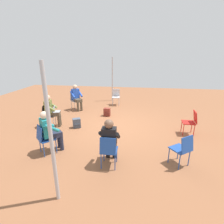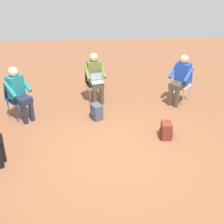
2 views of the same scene
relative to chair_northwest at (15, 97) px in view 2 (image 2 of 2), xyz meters
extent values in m
plane|color=brown|center=(2.14, -1.68, -0.50)|extent=(16.25, 16.25, 0.00)
cube|color=#1E4799|center=(0.05, -0.05, -0.06)|extent=(0.57, 0.57, 0.03)
cylinder|color=#1E4799|center=(0.29, -0.05, -0.29)|extent=(0.02, 0.02, 0.42)
cylinder|color=#1E4799|center=(0.05, -0.29, -0.29)|extent=(0.02, 0.02, 0.42)
cylinder|color=#1E4799|center=(0.05, 0.19, -0.29)|extent=(0.02, 0.02, 0.42)
cylinder|color=#1E4799|center=(-0.19, -0.05, -0.29)|extent=(0.02, 0.02, 0.42)
cube|color=#1E4799|center=(-0.08, 0.08, 0.15)|extent=(0.33, 0.34, 0.40)
cube|color=black|center=(1.83, 0.79, -0.06)|extent=(0.48, 0.48, 0.03)
cylinder|color=#B7B7BC|center=(2.04, 0.66, -0.29)|extent=(0.02, 0.02, 0.42)
cylinder|color=#B7B7BC|center=(1.71, 0.58, -0.29)|extent=(0.02, 0.02, 0.42)
cylinder|color=#B7B7BC|center=(1.96, 0.99, -0.29)|extent=(0.02, 0.02, 0.42)
cylinder|color=#B7B7BC|center=(1.63, 0.91, -0.29)|extent=(0.02, 0.02, 0.42)
cube|color=black|center=(1.79, 0.97, 0.15)|extent=(0.39, 0.18, 0.40)
cube|color=#B7B7BC|center=(4.02, 0.50, -0.06)|extent=(0.57, 0.57, 0.03)
cylinder|color=#B7B7BC|center=(4.03, 0.26, -0.29)|extent=(0.02, 0.02, 0.42)
cylinder|color=#B7B7BC|center=(3.78, 0.49, -0.29)|extent=(0.02, 0.02, 0.42)
cylinder|color=#B7B7BC|center=(4.26, 0.50, -0.29)|extent=(0.02, 0.02, 0.42)
cylinder|color=#B7B7BC|center=(4.02, 0.74, -0.29)|extent=(0.02, 0.02, 0.42)
cube|color=#B7B7BC|center=(4.15, 0.63, 0.15)|extent=(0.34, 0.33, 0.40)
cylinder|color=#4C4233|center=(2.00, 0.46, -0.27)|extent=(0.11, 0.11, 0.45)
cylinder|color=#4C4233|center=(1.83, 0.42, -0.27)|extent=(0.11, 0.11, 0.45)
cube|color=#4C4233|center=(1.88, 0.60, 0.01)|extent=(0.39, 0.48, 0.14)
cube|color=olive|center=(1.83, 0.79, 0.27)|extent=(0.38, 0.29, 0.52)
sphere|color=#DBAD89|center=(1.83, 0.79, 0.63)|extent=(0.22, 0.22, 0.22)
cylinder|color=olive|center=(2.05, 0.74, 0.30)|extent=(0.18, 0.41, 0.31)
cylinder|color=olive|center=(1.66, 0.64, 0.30)|extent=(0.18, 0.41, 0.31)
cube|color=#9EA0A5|center=(1.90, 0.49, 0.09)|extent=(0.34, 0.28, 0.02)
cube|color=#B2D1F2|center=(1.88, 0.60, 0.20)|extent=(0.30, 0.12, 0.20)
cylinder|color=#23283D|center=(0.37, -0.24, -0.27)|extent=(0.11, 0.11, 0.45)
cylinder|color=#23283D|center=(0.24, -0.37, -0.27)|extent=(0.11, 0.11, 0.45)
cube|color=#23283D|center=(0.19, -0.18, 0.01)|extent=(0.51, 0.51, 0.14)
cube|color=teal|center=(0.05, -0.05, 0.27)|extent=(0.40, 0.40, 0.52)
sphere|color=beige|center=(0.05, -0.05, 0.63)|extent=(0.22, 0.22, 0.22)
cylinder|color=teal|center=(0.26, 0.02, 0.30)|extent=(0.34, 0.34, 0.31)
cylinder|color=teal|center=(-0.02, -0.26, 0.30)|extent=(0.34, 0.34, 0.31)
cylinder|color=black|center=(0.06, -1.76, -0.27)|extent=(0.11, 0.11, 0.45)
cylinder|color=black|center=(0.06, -1.94, -0.27)|extent=(0.11, 0.11, 0.45)
cylinder|color=#4C4233|center=(3.84, 0.17, -0.27)|extent=(0.11, 0.11, 0.45)
cylinder|color=#4C4233|center=(3.71, 0.30, -0.27)|extent=(0.11, 0.11, 0.45)
cube|color=#4C4233|center=(3.89, 0.36, 0.01)|extent=(0.51, 0.51, 0.14)
cube|color=blue|center=(4.02, 0.50, 0.27)|extent=(0.40, 0.39, 0.52)
sphere|color=#DBAD89|center=(4.02, 0.50, 0.63)|extent=(0.22, 0.22, 0.22)
cylinder|color=blue|center=(4.10, 0.29, 0.30)|extent=(0.34, 0.35, 0.31)
cylinder|color=blue|center=(3.81, 0.56, 0.30)|extent=(0.34, 0.35, 0.31)
cube|color=#475160|center=(1.85, -0.27, -0.32)|extent=(0.30, 0.34, 0.36)
cube|color=#39414D|center=(1.85, -0.27, -0.40)|extent=(0.31, 0.29, 0.16)
cube|color=maroon|center=(3.27, -1.19, -0.32)|extent=(0.21, 0.29, 0.36)
cube|color=maroon|center=(3.27, -1.19, -0.40)|extent=(0.26, 0.21, 0.16)
camera|label=1|loc=(-3.99, -2.44, 2.21)|focal=28.00mm
camera|label=2|loc=(1.76, -6.60, 3.13)|focal=50.00mm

